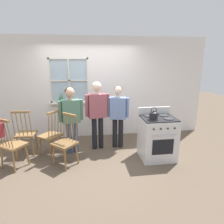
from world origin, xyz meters
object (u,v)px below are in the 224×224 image
object	(u,v)px
person_teen_center	(97,109)
potted_plant	(61,100)
person_adult_right	(118,111)
chair_by_window	(12,145)
chair_near_stove	(66,143)
person_elderly_left	(71,114)
stove	(157,137)
kettle	(154,115)
chair_near_wall	(26,134)
chair_center_cluster	(51,136)

from	to	relation	value
person_teen_center	potted_plant	world-z (taller)	person_teen_center
person_adult_right	person_teen_center	bearing A→B (deg)	-166.02
chair_by_window	potted_plant	size ratio (longest dim) A/B	3.51
chair_near_stove	person_elderly_left	world-z (taller)	person_elderly_left
stove	kettle	distance (m)	0.59
person_teen_center	stove	size ratio (longest dim) A/B	1.49
chair_by_window	chair_near_wall	bearing A→B (deg)	-65.29
chair_near_wall	chair_center_cluster	distance (m)	0.61
chair_center_cluster	person_elderly_left	distance (m)	0.66
chair_by_window	chair_center_cluster	xyz separation A→B (m)	(0.68, 0.42, 0.00)
person_teen_center	person_adult_right	xyz separation A→B (m)	(0.50, 0.01, -0.08)
person_elderly_left	person_teen_center	world-z (taller)	person_teen_center
stove	kettle	world-z (taller)	kettle
chair_near_stove	potted_plant	world-z (taller)	potted_plant
person_adult_right	stove	distance (m)	1.10
chair_near_wall	chair_center_cluster	size ratio (longest dim) A/B	1.00
chair_by_window	kettle	xyz separation A→B (m)	(2.82, -0.15, 0.55)
chair_near_stove	stove	size ratio (longest dim) A/B	0.98
chair_center_cluster	person_teen_center	size ratio (longest dim) A/B	0.65
person_adult_right	chair_near_stove	bearing A→B (deg)	-136.96
chair_near_wall	person_adult_right	world-z (taller)	person_adult_right
chair_near_wall	person_teen_center	world-z (taller)	person_teen_center
chair_center_cluster	chair_near_wall	bearing A→B (deg)	-68.87
chair_center_cluster	person_elderly_left	world-z (taller)	person_elderly_left
potted_plant	chair_by_window	bearing A→B (deg)	-120.64
person_teen_center	kettle	distance (m)	1.35
chair_center_cluster	potted_plant	world-z (taller)	potted_plant
person_elderly_left	kettle	world-z (taller)	person_elderly_left
chair_center_cluster	potted_plant	bearing A→B (deg)	-151.95
chair_by_window	chair_near_stove	bearing A→B (deg)	-147.53
chair_center_cluster	chair_near_stove	xyz separation A→B (m)	(0.35, -0.45, 0.00)
chair_center_cluster	stove	size ratio (longest dim) A/B	0.98
chair_by_window	stove	xyz separation A→B (m)	(2.98, -0.02, 0.00)
person_elderly_left	person_adult_right	world-z (taller)	person_elderly_left
person_adult_right	stove	world-z (taller)	person_adult_right
person_adult_right	chair_by_window	bearing A→B (deg)	-150.43
chair_by_window	person_teen_center	distance (m)	1.92
chair_near_stove	person_teen_center	world-z (taller)	person_teen_center
chair_by_window	person_teen_center	xyz separation A→B (m)	(1.74, 0.64, 0.52)
stove	potted_plant	size ratio (longest dim) A/B	3.60
person_adult_right	chair_near_wall	bearing A→B (deg)	-164.91
person_elderly_left	person_teen_center	distance (m)	0.62
person_adult_right	kettle	bearing A→B (deg)	-40.20
person_elderly_left	kettle	size ratio (longest dim) A/B	6.20
kettle	chair_near_wall	bearing A→B (deg)	164.84
chair_center_cluster	potted_plant	xyz separation A→B (m)	(0.16, 1.01, 0.59)
person_elderly_left	chair_near_stove	bearing A→B (deg)	-114.82
chair_center_cluster	person_teen_center	distance (m)	1.19
person_adult_right	kettle	distance (m)	1.00
person_elderly_left	person_adult_right	size ratio (longest dim) A/B	1.01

